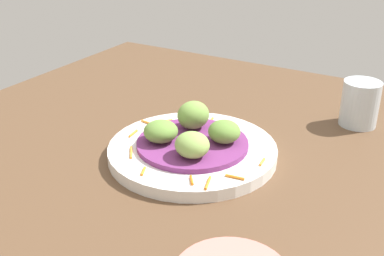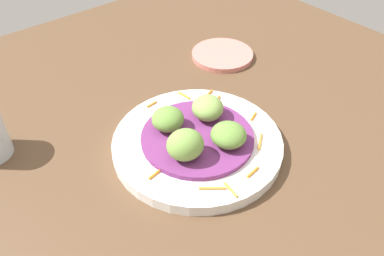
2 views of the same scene
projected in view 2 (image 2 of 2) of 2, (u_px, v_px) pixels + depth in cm
name	position (u px, v px, depth cm)	size (l,w,h in cm)	color
table_surface	(203.00, 131.00, 69.05)	(110.00, 110.00, 2.00)	brown
main_plate	(197.00, 143.00, 63.73)	(27.29, 27.29, 1.93)	white
cabbage_bed	(197.00, 137.00, 62.82)	(18.01, 18.01, 0.85)	#702D6B
carrot_garnish	(213.00, 137.00, 63.25)	(22.88, 24.80, 0.40)	orange
guac_scoop_left	(229.00, 135.00, 60.03)	(5.48, 5.52, 3.40)	olive
guac_scoop_center	(208.00, 107.00, 64.84)	(5.57, 5.22, 3.76)	#84A851
guac_scoop_right	(168.00, 119.00, 62.75)	(5.20, 5.17, 3.56)	olive
guac_scoop_back	(185.00, 145.00, 57.44)	(5.05, 5.58, 4.72)	#759E47
side_plate_small	(222.00, 55.00, 85.46)	(13.25, 13.25, 1.05)	tan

